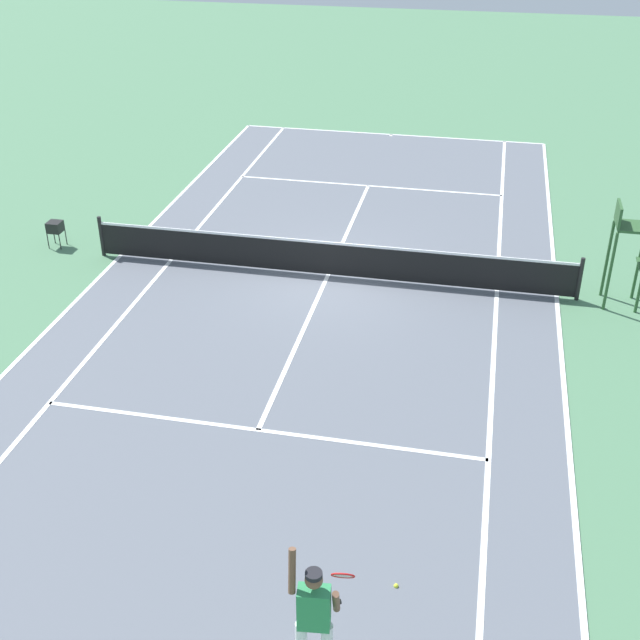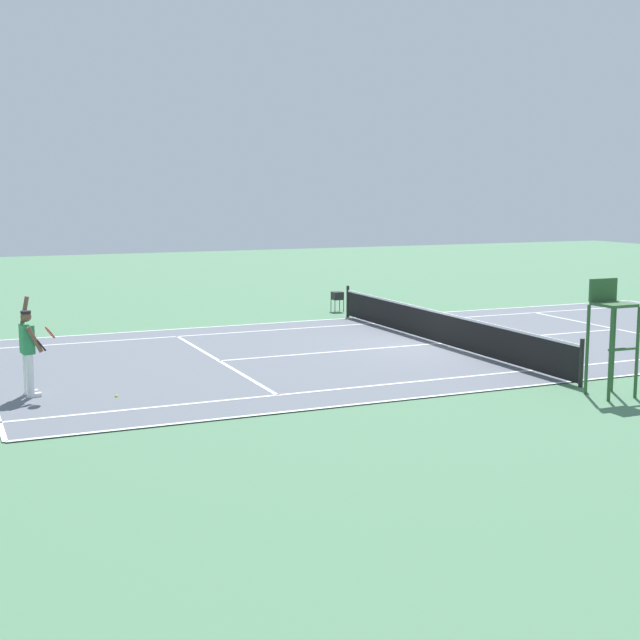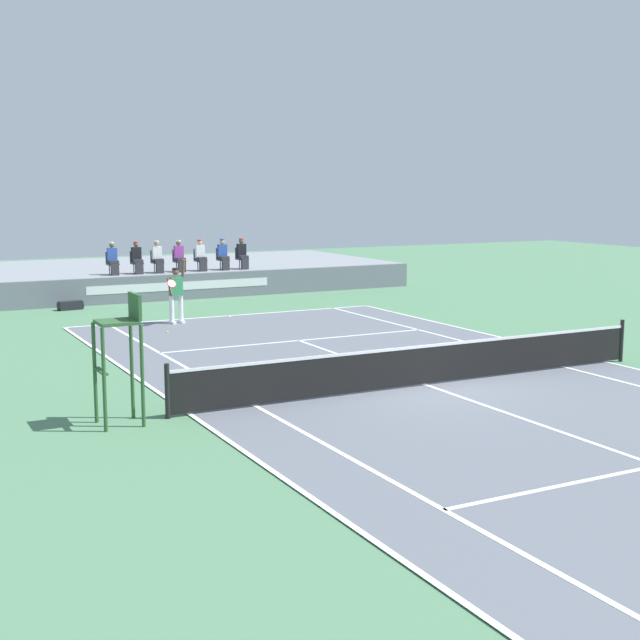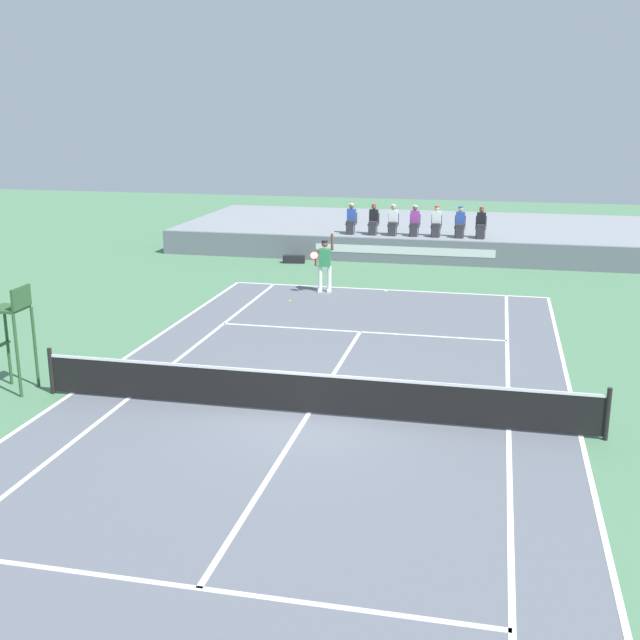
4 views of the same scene
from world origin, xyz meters
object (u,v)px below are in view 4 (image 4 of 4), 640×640
Objects in this scene: spectator_seated_0 at (351,219)px; spectator_seated_2 at (393,221)px; spectator_seated_6 at (481,223)px; tennis_player at (324,264)px; spectator_seated_3 at (415,221)px; spectator_seated_5 at (460,223)px; equipment_bag at (294,259)px; spectator_seated_1 at (373,220)px; spectator_seated_4 at (436,222)px; umpire_chair at (13,325)px; tennis_ball at (289,301)px.

spectator_seated_2 is at bearing 0.00° from spectator_seated_0.
spectator_seated_6 is 8.46m from tennis_player.
spectator_seated_5 is (1.87, 0.00, 0.00)m from spectator_seated_3.
tennis_player is at bearing -127.20° from spectator_seated_6.
spectator_seated_5 is at bearing 0.00° from spectator_seated_0.
spectator_seated_2 reaches higher than equipment_bag.
spectator_seated_1 and spectator_seated_3 have the same top height.
spectator_seated_6 is (5.41, 0.00, 0.00)m from spectator_seated_0.
spectator_seated_2 and spectator_seated_3 have the same top height.
tennis_player is at bearing -109.54° from spectator_seated_3.
spectator_seated_0 is 4.56m from spectator_seated_5.
spectator_seated_4 reaches higher than equipment_bag.
spectator_seated_0 is 1.00× the size of spectator_seated_2.
spectator_seated_1 is 6.78m from tennis_player.
spectator_seated_4 is (2.63, 0.00, 0.00)m from spectator_seated_1.
spectator_seated_0 is 0.96m from spectator_seated_1.
umpire_chair reaches higher than spectator_seated_6.
spectator_seated_4 is (1.80, 0.00, 0.00)m from spectator_seated_2.
spectator_seated_4 is 19.57m from umpire_chair.
umpire_chair reaches higher than spectator_seated_2.
spectator_seated_5 is 19.99m from umpire_chair.
spectator_seated_5 is 7.98m from tennis_player.
umpire_chair is at bearing -114.13° from spectator_seated_4.
spectator_seated_3 is at bearing 68.88° from tennis_ball.
spectator_seated_0 is 1.00× the size of spectator_seated_3.
umpire_chair is at bearing -98.39° from equipment_bag.
umpire_chair reaches higher than equipment_bag.
spectator_seated_4 reaches higher than tennis_ball.
spectator_seated_4 is at bearing 180.00° from spectator_seated_5.
spectator_seated_2 is 0.52× the size of umpire_chair.
spectator_seated_6 is 10.36m from tennis_ball.
tennis_ball is at bearing -105.52° from spectator_seated_2.
tennis_player reaches higher than tennis_ball.
tennis_player is (-4.25, -6.72, -0.63)m from spectator_seated_5.
spectator_seated_2 is 18.60× the size of tennis_ball.
spectator_seated_2 is 2.77m from spectator_seated_5.
tennis_player is at bearing -64.42° from equipment_bag.
spectator_seated_5 is 0.52× the size of umpire_chair.
spectator_seated_3 is 1.00× the size of spectator_seated_5.
spectator_seated_0 is 3.10m from equipment_bag.
spectator_seated_6 is (1.82, 0.00, 0.00)m from spectator_seated_4.
spectator_seated_6 is (3.62, 0.00, 0.00)m from spectator_seated_2.
spectator_seated_6 is (4.45, 0.00, 0.00)m from spectator_seated_1.
equipment_bag is (-3.00, -1.81, -1.46)m from spectator_seated_1.
spectator_seated_2 and spectator_seated_5 have the same top height.
spectator_seated_6 is 20.38m from umpire_chair.
equipment_bag is (-4.74, -1.81, -1.46)m from spectator_seated_3.
spectator_seated_0 is 1.00× the size of spectator_seated_5.
spectator_seated_1 is 1.00× the size of spectator_seated_2.
spectator_seated_1 is 1.73m from spectator_seated_3.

